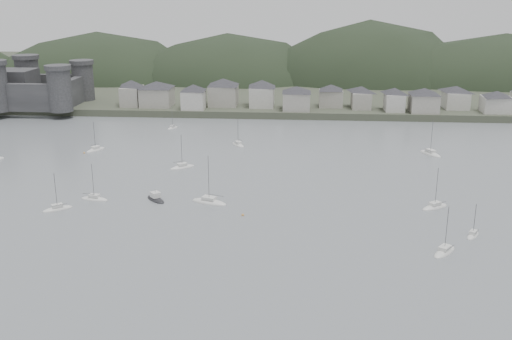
{
  "coord_description": "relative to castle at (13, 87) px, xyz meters",
  "views": [
    {
      "loc": [
        11.99,
        -79.73,
        53.23
      ],
      "look_at": [
        0.0,
        75.0,
        6.0
      ],
      "focal_mm": 41.37,
      "sensor_mm": 36.0,
      "label": 1
    }
  ],
  "objects": [
    {
      "name": "far_shore_land",
      "position": [
        120.0,
        115.2,
        -9.46
      ],
      "size": [
        900.0,
        250.0,
        3.0
      ],
      "primitive_type": "cube",
      "color": "#383D2D",
      "rests_on": "ground"
    },
    {
      "name": "forested_ridge",
      "position": [
        124.83,
        89.6,
        -22.25
      ],
      "size": [
        851.55,
        103.94,
        102.57
      ],
      "color": "black",
      "rests_on": "ground"
    },
    {
      "name": "castle",
      "position": [
        0.0,
        0.0,
        0.0
      ],
      "size": [
        66.0,
        43.0,
        20.0
      ],
      "color": "#2E2E31",
      "rests_on": "far_shore_land"
    },
    {
      "name": "waterfront_town",
      "position": [
        170.59,
        3.54,
        -2.3
      ],
      "size": [
        451.48,
        28.46,
        12.92
      ],
      "color": "gray",
      "rests_on": "far_shore_land"
    },
    {
      "name": "moored_fleet",
      "position": [
        105.23,
        -114.23,
        -10.79
      ],
      "size": [
        261.66,
        176.53,
        13.75
      ],
      "color": "silver",
      "rests_on": "ground"
    },
    {
      "name": "motor_launch_far",
      "position": [
        94.01,
        -114.6,
        -10.67
      ],
      "size": [
        7.17,
        7.52,
        3.83
      ],
      "rotation": [
        0.0,
        0.0,
        3.88
      ],
      "color": "black",
      "rests_on": "ground"
    },
    {
      "name": "mooring_buoys",
      "position": [
        107.0,
        -126.17,
        -10.81
      ],
      "size": [
        164.64,
        124.22,
        0.7
      ],
      "color": "gold",
      "rests_on": "ground"
    }
  ]
}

